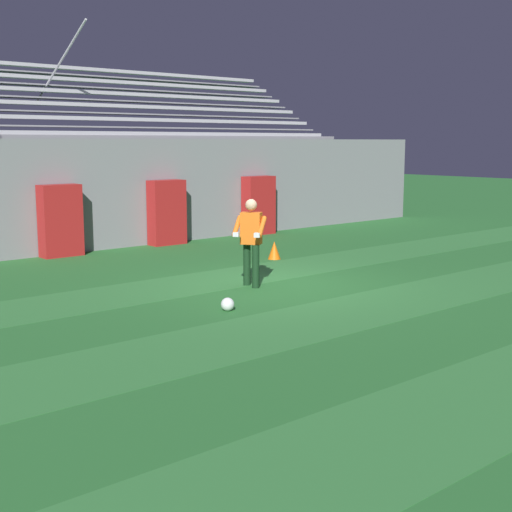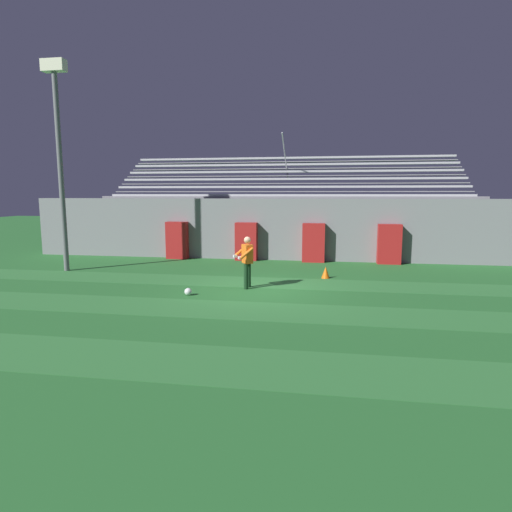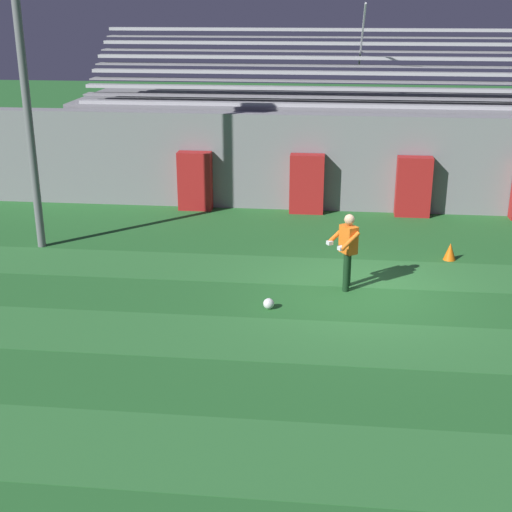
{
  "view_description": "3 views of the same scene",
  "coord_description": "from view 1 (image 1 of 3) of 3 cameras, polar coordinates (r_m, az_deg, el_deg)",
  "views": [
    {
      "loc": [
        -9.06,
        -9.93,
        2.74
      ],
      "look_at": [
        -1.42,
        -1.09,
        0.85
      ],
      "focal_mm": 50.0,
      "sensor_mm": 36.0,
      "label": 1
    },
    {
      "loc": [
        2.03,
        -13.07,
        3.02
      ],
      "look_at": [
        -0.02,
        -0.52,
        1.16
      ],
      "focal_mm": 30.0,
      "sensor_mm": 36.0,
      "label": 2
    },
    {
      "loc": [
        -0.83,
        -14.21,
        5.9
      ],
      "look_at": [
        -2.27,
        -0.86,
        1.06
      ],
      "focal_mm": 50.0,
      "sensor_mm": 36.0,
      "label": 3
    }
  ],
  "objects": [
    {
      "name": "ground_plane",
      "position": [
        13.72,
        1.5,
        -2.35
      ],
      "size": [
        80.0,
        80.0,
        0.0
      ],
      "primitive_type": "plane",
      "color": "#286B2D"
    },
    {
      "name": "turf_stripe_mid",
      "position": [
        12.08,
        9.26,
        -4.04
      ],
      "size": [
        28.0,
        1.79,
        0.01
      ],
      "primitive_type": "cube",
      "color": "#337A38",
      "rests_on": "ground"
    },
    {
      "name": "turf_stripe_far",
      "position": [
        14.58,
        -1.58,
        -1.65
      ],
      "size": [
        28.0,
        1.79,
        0.01
      ],
      "primitive_type": "cube",
      "color": "#337A38",
      "rests_on": "ground"
    },
    {
      "name": "back_wall",
      "position": [
        18.81,
        -11.98,
        4.89
      ],
      "size": [
        24.0,
        0.6,
        2.8
      ],
      "primitive_type": "cube",
      "color": "gray",
      "rests_on": "ground"
    },
    {
      "name": "padding_pillar_gate_left",
      "position": [
        17.68,
        -15.38,
        2.74
      ],
      "size": [
        0.99,
        0.44,
        1.72
      ],
      "primitive_type": "cube",
      "color": "#B21E1E",
      "rests_on": "ground"
    },
    {
      "name": "padding_pillar_gate_right",
      "position": [
        19.18,
        -7.15,
        3.48
      ],
      "size": [
        0.99,
        0.44,
        1.72
      ],
      "primitive_type": "cube",
      "color": "#B21E1E",
      "rests_on": "ground"
    },
    {
      "name": "padding_pillar_far_right",
      "position": [
        21.14,
        0.21,
        4.07
      ],
      "size": [
        0.99,
        0.44,
        1.72
      ],
      "primitive_type": "cube",
      "color": "#B21E1E",
      "rests_on": "ground"
    },
    {
      "name": "bleacher_stand",
      "position": [
        21.2,
        -15.54,
        5.51
      ],
      "size": [
        18.0,
        4.75,
        5.83
      ],
      "color": "gray",
      "rests_on": "ground"
    },
    {
      "name": "goalkeeper",
      "position": [
        13.43,
        -0.4,
        1.53
      ],
      "size": [
        0.72,
        0.74,
        1.67
      ],
      "color": "#143319",
      "rests_on": "ground"
    },
    {
      "name": "soccer_ball",
      "position": [
        11.65,
        -2.29,
        -3.88
      ],
      "size": [
        0.22,
        0.22,
        0.22
      ],
      "primitive_type": "sphere",
      "color": "white",
      "rests_on": "ground"
    },
    {
      "name": "traffic_cone",
      "position": [
        16.72,
        1.48,
        0.46
      ],
      "size": [
        0.3,
        0.3,
        0.42
      ],
      "primitive_type": "cone",
      "color": "orange",
      "rests_on": "ground"
    }
  ]
}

